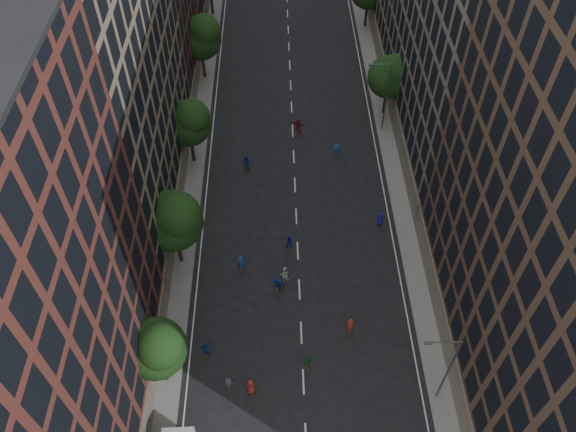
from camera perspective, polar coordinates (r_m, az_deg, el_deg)
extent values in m
plane|color=black|center=(63.63, 0.59, 5.77)|extent=(240.00, 240.00, 0.00)
cube|color=slate|center=(69.98, -9.61, 9.78)|extent=(4.00, 105.00, 0.15)
cube|color=slate|center=(70.57, 10.35, 10.04)|extent=(4.00, 105.00, 0.15)
cube|color=#836E55|center=(52.11, -21.23, 14.99)|extent=(14.00, 26.00, 34.00)
cube|color=#655E53|center=(60.82, 19.99, 19.78)|extent=(14.00, 28.00, 33.00)
cylinder|color=black|center=(47.34, -12.56, -14.90)|extent=(0.36, 0.36, 3.70)
sphere|color=black|center=(44.41, -13.29, -12.96)|extent=(4.80, 4.80, 4.80)
sphere|color=black|center=(43.03, -12.86, -12.79)|extent=(3.60, 3.60, 3.60)
cylinder|color=black|center=(53.41, -11.05, -3.17)|extent=(0.36, 0.36, 4.22)
sphere|color=black|center=(50.50, -11.68, -0.49)|extent=(5.60, 5.60, 5.60)
sphere|color=black|center=(48.97, -11.20, 0.09)|extent=(4.20, 4.20, 4.20)
cylinder|color=black|center=(63.02, -9.70, 6.81)|extent=(0.36, 0.36, 3.87)
sphere|color=black|center=(60.75, -10.13, 9.27)|extent=(5.00, 5.00, 5.00)
sphere|color=black|center=(59.49, -9.73, 9.91)|extent=(3.75, 3.75, 3.75)
cylinder|color=black|center=(75.53, -8.60, 15.03)|extent=(0.36, 0.36, 4.05)
sphere|color=black|center=(73.57, -8.94, 17.40)|extent=(5.40, 5.40, 5.40)
sphere|color=black|center=(72.34, -8.55, 18.12)|extent=(4.05, 4.05, 4.05)
cylinder|color=black|center=(89.27, -7.76, 20.70)|extent=(0.36, 0.36, 3.78)
cylinder|color=black|center=(69.71, 9.84, 11.45)|extent=(0.36, 0.36, 3.74)
sphere|color=black|center=(67.74, 10.22, 13.73)|extent=(5.00, 5.00, 5.00)
sphere|color=black|center=(66.76, 10.97, 14.34)|extent=(3.75, 3.75, 3.75)
cylinder|color=black|center=(86.18, 7.94, 19.65)|extent=(0.36, 0.36, 3.96)
cylinder|color=#595B60|center=(44.85, 15.93, -14.94)|extent=(0.18, 0.18, 9.00)
cylinder|color=#595B60|center=(40.65, 15.61, -12.25)|extent=(2.40, 0.12, 0.12)
cube|color=#595B60|center=(40.41, 14.07, -12.40)|extent=(0.50, 0.22, 0.15)
cylinder|color=#595B60|center=(65.69, 9.97, 11.68)|extent=(0.18, 0.18, 9.00)
cylinder|color=#595B60|center=(62.90, 9.41, 14.96)|extent=(2.40, 0.12, 0.12)
cube|color=#595B60|center=(62.74, 8.39, 14.95)|extent=(0.50, 0.22, 0.15)
imported|color=#123197|center=(48.61, -8.29, -13.32)|extent=(1.09, 0.73, 1.73)
imported|color=maroon|center=(46.80, -3.79, -16.90)|extent=(0.94, 0.69, 1.77)
imported|color=#AF371D|center=(49.45, 6.30, -10.96)|extent=(0.76, 0.56, 1.90)
imported|color=#B7B6B2|center=(52.06, -0.37, -5.96)|extent=(0.92, 0.73, 1.85)
imported|color=#3D3E42|center=(47.17, -6.04, -16.62)|extent=(1.02, 0.64, 1.51)
imported|color=#216F2B|center=(47.78, 1.94, -14.60)|extent=(0.94, 0.52, 1.52)
imported|color=navy|center=(51.69, -1.03, -6.91)|extent=(1.46, 0.79, 1.50)
imported|color=#1A139F|center=(57.14, 9.34, -0.34)|extent=(0.92, 0.78, 1.59)
imported|color=#1547AB|center=(52.97, -4.77, -4.77)|extent=(0.78, 0.58, 1.93)
imported|color=#1617B8|center=(54.51, 0.06, -2.66)|extent=(0.79, 0.62, 1.60)
imported|color=#12429A|center=(63.59, 4.94, 6.56)|extent=(1.19, 0.82, 1.70)
imported|color=#1637B7|center=(62.05, -4.22, 5.41)|extent=(1.17, 0.80, 1.85)
imported|color=maroon|center=(66.60, 1.06, 9.16)|extent=(1.80, 1.16, 1.86)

